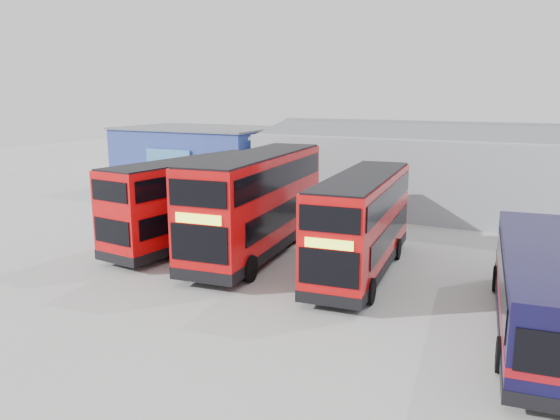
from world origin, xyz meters
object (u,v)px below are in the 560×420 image
object	(u,v)px
double_decker_centre	(257,204)
panel_van	(162,185)
maintenance_shed	(494,173)
double_decker_right	(361,225)
office_block	(201,159)
single_decker_blue	(541,292)
double_decker_left	(192,202)

from	to	relation	value
double_decker_centre	panel_van	size ratio (longest dim) A/B	2.22
maintenance_shed	double_decker_right	world-z (taller)	maintenance_shed
office_block	panel_van	size ratio (longest dim) A/B	2.30
double_decker_centre	single_decker_blue	xyz separation A→B (m)	(12.71, -3.99, -0.98)
maintenance_shed	double_decker_left	xyz separation A→B (m)	(-12.96, -15.62, -0.39)
double_decker_left	maintenance_shed	bearing A→B (deg)	-124.19
double_decker_right	panel_van	bearing A→B (deg)	148.54
double_decker_centre	double_decker_right	xyz separation A→B (m)	(5.49, -0.55, -0.29)
double_decker_left	double_decker_right	distance (m)	9.29
double_decker_centre	office_block	bearing A→B (deg)	127.16
office_block	double_decker_centre	distance (m)	18.64
office_block	double_decker_centre	world-z (taller)	office_block
double_decker_left	double_decker_right	size ratio (longest dim) A/B	1.03
double_decker_right	single_decker_blue	size ratio (longest dim) A/B	0.94
double_decker_left	double_decker_right	world-z (taller)	double_decker_left
office_block	maintenance_shed	distance (m)	22.09
single_decker_blue	panel_van	size ratio (longest dim) A/B	2.08
maintenance_shed	single_decker_blue	size ratio (longest dim) A/B	2.75
office_block	maintenance_shed	bearing A→B (deg)	5.21
single_decker_blue	panel_van	bearing A→B (deg)	-32.33
office_block	panel_van	xyz separation A→B (m)	(0.49, -5.53, -1.30)
double_decker_left	single_decker_blue	bearing A→B (deg)	172.20
office_block	single_decker_blue	size ratio (longest dim) A/B	1.11
office_block	double_decker_left	size ratio (longest dim) A/B	1.15
office_block	panel_van	distance (m)	5.70
double_decker_centre	single_decker_blue	distance (m)	13.36
maintenance_shed	double_decker_centre	size ratio (longest dim) A/B	2.58
double_decker_centre	double_decker_left	bearing A→B (deg)	175.08
double_decker_right	single_decker_blue	distance (m)	8.03
office_block	single_decker_blue	xyz separation A→B (m)	(25.54, -17.51, -1.11)
maintenance_shed	double_decker_right	xyz separation A→B (m)	(-3.68, -16.08, -0.45)
double_decker_right	double_decker_centre	bearing A→B (deg)	168.38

